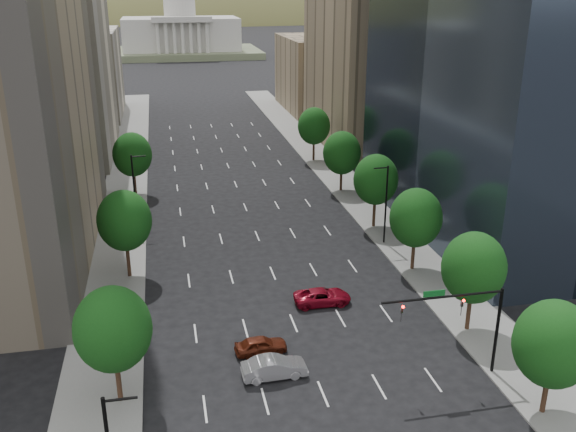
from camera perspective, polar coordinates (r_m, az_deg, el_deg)
sidewalk_left at (r=71.45m, az=-15.21°, el=-2.66°), size 6.00×200.00×0.15m
sidewalk_right at (r=75.61m, az=8.86°, el=-0.86°), size 6.00×200.00×0.15m
midrise_cream_left at (r=110.28m, az=-20.06°, el=14.24°), size 14.00×30.00×35.00m
filler_left at (r=143.78m, az=-17.94°, el=12.25°), size 14.00×26.00×18.00m
parking_tan_right at (r=112.07m, az=6.83°, el=14.08°), size 14.00×30.00×30.00m
filler_right at (r=144.41m, az=2.57°, el=12.83°), size 14.00×26.00×16.00m
tree_right_0 at (r=44.72m, az=23.04°, el=-10.69°), size 5.20×5.20×8.39m
tree_right_1 at (r=52.76m, az=16.56°, el=-4.54°), size 5.20×5.20×8.75m
tree_right_2 at (r=62.74m, az=11.57°, el=-0.17°), size 5.20×5.20×8.61m
tree_right_3 at (r=73.21m, az=8.00°, el=3.30°), size 5.20×5.20×8.89m
tree_right_4 at (r=86.12m, az=4.93°, el=5.75°), size 5.20×5.20×8.46m
tree_right_5 at (r=101.06m, az=2.38°, el=8.19°), size 5.20×5.20×8.75m
tree_left_0 at (r=43.73m, az=-15.67°, el=-9.91°), size 5.20×5.20×8.75m
tree_left_1 at (r=61.76m, az=-14.68°, el=-0.41°), size 5.20×5.20×8.97m
tree_left_2 at (r=86.65m, az=-14.00°, el=5.45°), size 5.20×5.20×8.68m
streetlight_rn at (r=68.89m, az=8.88°, el=1.22°), size 1.70×0.20×9.00m
streetlight_ln at (r=74.37m, az=-13.78°, el=2.33°), size 1.70×0.20×9.00m
traffic_signal at (r=46.79m, az=16.06°, el=-8.64°), size 9.12×0.40×7.38m
capitol at (r=256.38m, az=-9.72°, el=16.07°), size 60.00×40.00×35.20m
foothills at (r=610.31m, az=-7.56°, el=14.26°), size 720.00×413.00×263.00m
car_maroon at (r=50.02m, az=-2.49°, el=-11.67°), size 4.24×2.00×1.40m
car_silver at (r=47.27m, az=-1.25°, el=-13.63°), size 4.90×1.87×1.60m
car_red_far at (r=57.00m, az=3.15°, el=-7.34°), size 5.18×2.42×1.43m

